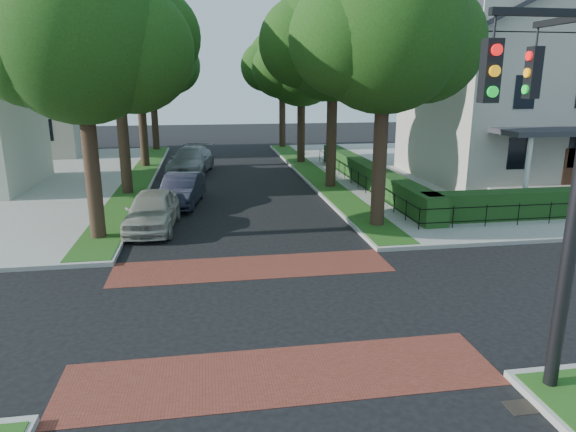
% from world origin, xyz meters
% --- Properties ---
extents(ground, '(120.00, 120.00, 0.00)m').
position_xyz_m(ground, '(0.00, 0.00, 0.00)').
color(ground, black).
rests_on(ground, ground).
extents(sidewalk_ne, '(30.00, 30.00, 0.15)m').
position_xyz_m(sidewalk_ne, '(19.50, 19.00, 0.07)').
color(sidewalk_ne, gray).
rests_on(sidewalk_ne, ground).
extents(crosswalk_far, '(9.00, 2.20, 0.01)m').
position_xyz_m(crosswalk_far, '(0.00, 3.20, 0.01)').
color(crosswalk_far, maroon).
rests_on(crosswalk_far, ground).
extents(crosswalk_near, '(9.00, 2.20, 0.01)m').
position_xyz_m(crosswalk_near, '(0.00, -3.20, 0.01)').
color(crosswalk_near, maroon).
rests_on(crosswalk_near, ground).
extents(storm_drain, '(0.65, 0.45, 0.01)m').
position_xyz_m(storm_drain, '(4.30, -5.00, 0.01)').
color(storm_drain, black).
rests_on(storm_drain, ground).
extents(grass_strip_ne, '(1.60, 29.80, 0.02)m').
position_xyz_m(grass_strip_ne, '(5.40, 19.10, 0.16)').
color(grass_strip_ne, '#1E4E16').
rests_on(grass_strip_ne, sidewalk_ne).
extents(grass_strip_nw, '(1.60, 29.80, 0.02)m').
position_xyz_m(grass_strip_nw, '(-5.40, 19.10, 0.16)').
color(grass_strip_nw, '#1E4E16').
rests_on(grass_strip_nw, sidewalk_nw).
extents(tree_right_near, '(7.75, 6.67, 10.66)m').
position_xyz_m(tree_right_near, '(5.60, 7.24, 7.63)').
color(tree_right_near, black).
rests_on(tree_right_near, sidewalk_ne).
extents(tree_right_mid, '(8.25, 7.09, 11.22)m').
position_xyz_m(tree_right_mid, '(5.61, 15.25, 7.99)').
color(tree_right_mid, black).
rests_on(tree_right_mid, sidewalk_ne).
extents(tree_right_far, '(7.25, 6.23, 9.74)m').
position_xyz_m(tree_right_far, '(5.60, 24.22, 6.91)').
color(tree_right_far, black).
rests_on(tree_right_far, sidewalk_ne).
extents(tree_right_back, '(7.50, 6.45, 10.20)m').
position_xyz_m(tree_right_back, '(5.60, 33.23, 7.27)').
color(tree_right_back, black).
rests_on(tree_right_back, sidewalk_ne).
extents(tree_left_near, '(7.50, 6.45, 10.20)m').
position_xyz_m(tree_left_near, '(-5.40, 7.23, 7.27)').
color(tree_left_near, black).
rests_on(tree_left_near, sidewalk_nw).
extents(tree_left_mid, '(8.00, 6.88, 11.48)m').
position_xyz_m(tree_left_mid, '(-5.39, 15.24, 8.34)').
color(tree_left_mid, black).
rests_on(tree_left_mid, sidewalk_nw).
extents(tree_left_far, '(7.00, 6.02, 9.86)m').
position_xyz_m(tree_left_far, '(-5.40, 24.22, 7.12)').
color(tree_left_far, black).
rests_on(tree_left_far, sidewalk_nw).
extents(tree_left_back, '(7.75, 6.66, 10.44)m').
position_xyz_m(tree_left_back, '(-5.40, 33.24, 7.41)').
color(tree_left_back, black).
rests_on(tree_left_back, sidewalk_nw).
extents(hedge_main_road, '(1.00, 18.00, 1.20)m').
position_xyz_m(hedge_main_road, '(7.70, 15.00, 0.75)').
color(hedge_main_road, '#163E15').
rests_on(hedge_main_road, sidewalk_ne).
extents(fence_main_road, '(0.06, 18.00, 0.90)m').
position_xyz_m(fence_main_road, '(6.90, 15.00, 0.60)').
color(fence_main_road, black).
rests_on(fence_main_road, sidewalk_ne).
extents(house_victorian, '(13.00, 13.05, 12.48)m').
position_xyz_m(house_victorian, '(17.51, 15.92, 6.02)').
color(house_victorian, beige).
rests_on(house_victorian, sidewalk_ne).
extents(house_left_far, '(10.00, 9.00, 10.14)m').
position_xyz_m(house_left_far, '(-15.49, 31.99, 5.04)').
color(house_left_far, beige).
rests_on(house_left_far, sidewalk_nw).
extents(traffic_signal, '(2.17, 2.00, 8.00)m').
position_xyz_m(traffic_signal, '(4.89, -4.41, 4.71)').
color(traffic_signal, black).
rests_on(traffic_signal, sidewalk_se).
extents(parked_car_front, '(2.19, 4.81, 1.60)m').
position_xyz_m(parked_car_front, '(-3.60, 8.28, 0.80)').
color(parked_car_front, '#AFAA9D').
rests_on(parked_car_front, ground).
extents(parked_car_middle, '(2.33, 4.78, 1.51)m').
position_xyz_m(parked_car_middle, '(-2.58, 12.37, 0.76)').
color(parked_car_middle, black).
rests_on(parked_car_middle, ground).
extents(parked_car_rear, '(3.33, 6.13, 1.69)m').
position_xyz_m(parked_car_rear, '(-2.30, 21.34, 0.84)').
color(parked_car_rear, gray).
rests_on(parked_car_rear, ground).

